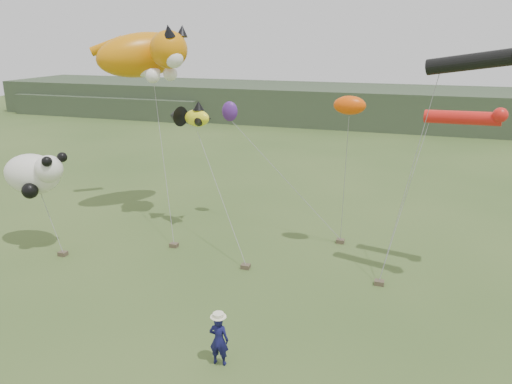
{
  "coord_description": "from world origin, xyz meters",
  "views": [
    {
      "loc": [
        6.77,
        -13.68,
        9.69
      ],
      "look_at": [
        1.36,
        3.0,
        4.17
      ],
      "focal_mm": 35.0,
      "sensor_mm": 36.0,
      "label": 1
    }
  ],
  "objects": [
    {
      "name": "headland",
      "position": [
        -3.11,
        44.69,
        1.92
      ],
      "size": [
        90.0,
        13.0,
        4.0
      ],
      "color": "#2D3D28",
      "rests_on": "ground"
    },
    {
      "name": "tube_kites",
      "position": [
        8.69,
        6.5,
        7.88
      ],
      "size": [
        3.31,
        3.09,
        3.1
      ],
      "color": "black",
      "rests_on": "ground"
    },
    {
      "name": "ground",
      "position": [
        0.0,
        0.0,
        0.0
      ],
      "size": [
        120.0,
        120.0,
        0.0
      ],
      "primitive_type": "plane",
      "color": "#385123",
      "rests_on": "ground"
    },
    {
      "name": "sandbag_anchors",
      "position": [
        -0.4,
        5.74,
        0.1
      ],
      "size": [
        14.48,
        5.71,
        0.19
      ],
      "color": "brown",
      "rests_on": "ground"
    },
    {
      "name": "cat_kite",
      "position": [
        -6.87,
        10.16,
        8.74
      ],
      "size": [
        6.67,
        5.41,
        2.92
      ],
      "color": "orange",
      "rests_on": "ground"
    },
    {
      "name": "festival_attendant",
      "position": [
        1.65,
        -1.55,
        0.84
      ],
      "size": [
        0.63,
        0.43,
        1.67
      ],
      "primitive_type": "imported",
      "rotation": [
        0.0,
        0.0,
        3.19
      ],
      "color": "#131348",
      "rests_on": "ground"
    },
    {
      "name": "misc_kites",
      "position": [
        1.71,
        8.95,
        6.51
      ],
      "size": [
        7.57,
        3.07,
        1.8
      ],
      "color": "#F14E06",
      "rests_on": "ground"
    },
    {
      "name": "panda_kite",
      "position": [
        -9.74,
        4.21,
        3.62
      ],
      "size": [
        3.28,
        2.12,
        2.04
      ],
      "color": "white",
      "rests_on": "ground"
    },
    {
      "name": "fish_kite",
      "position": [
        -3.95,
        8.66,
        5.87
      ],
      "size": [
        2.73,
        1.8,
        1.33
      ],
      "color": "yellow",
      "rests_on": "ground"
    }
  ]
}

